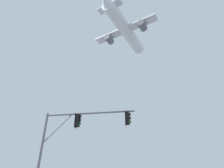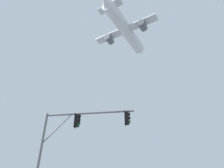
{
  "view_description": "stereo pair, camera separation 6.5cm",
  "coord_description": "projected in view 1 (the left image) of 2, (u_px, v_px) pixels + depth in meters",
  "views": [
    {
      "loc": [
        -0.43,
        -5.55,
        1.72
      ],
      "look_at": [
        0.27,
        20.22,
        15.82
      ],
      "focal_mm": 28.9,
      "sensor_mm": 36.0,
      "label": 1
    },
    {
      "loc": [
        -0.37,
        -5.55,
        1.72
      ],
      "look_at": [
        0.27,
        20.22,
        15.82
      ],
      "focal_mm": 28.9,
      "sensor_mm": 36.0,
      "label": 2
    }
  ],
  "objects": [
    {
      "name": "signal_pole_near",
      "position": [
        75.0,
        133.0,
        12.74
      ],
      "size": [
        6.63,
        1.4,
        6.35
      ],
      "color": "slate",
      "rests_on": "ground"
    },
    {
      "name": "airplane",
      "position": [
        126.0,
        30.0,
        60.78
      ],
      "size": [
        20.08,
        26.01,
        7.78
      ],
      "color": "white"
    }
  ]
}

